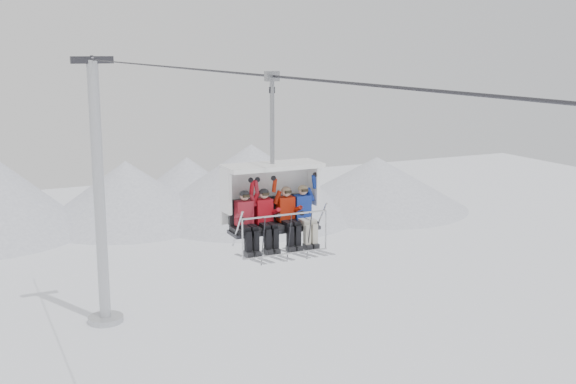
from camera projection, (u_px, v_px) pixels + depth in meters
name	position (u px, v px, depth m)	size (l,w,h in m)	color
ridgeline	(28.00, 198.00, 53.71)	(72.00, 21.00, 7.00)	silver
lift_tower_right	(100.00, 213.00, 36.02)	(2.00, 1.80, 13.48)	#ACAFB4
haul_cable	(288.00, 78.00, 15.04)	(0.06, 0.06, 50.00)	#2E2E33
chairlift_carrier	(270.00, 194.00, 16.40)	(2.21, 1.17, 3.98)	black
skier_far_left	(246.00, 220.00, 15.92)	(0.38, 1.69, 1.53)	#A31D2B
skier_center_left	(266.00, 218.00, 16.11)	(0.38, 1.69, 1.53)	#AA0D18
skier_center_right	(288.00, 215.00, 16.34)	(0.38, 1.69, 1.53)	#AD1F09
skier_far_right	(304.00, 214.00, 16.52)	(0.38, 1.69, 1.53)	#17329B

